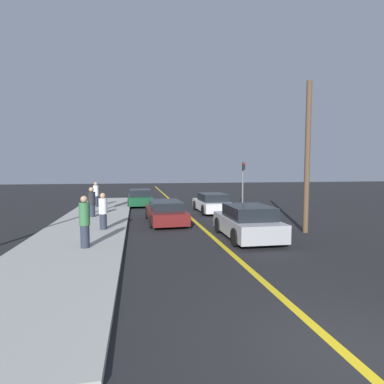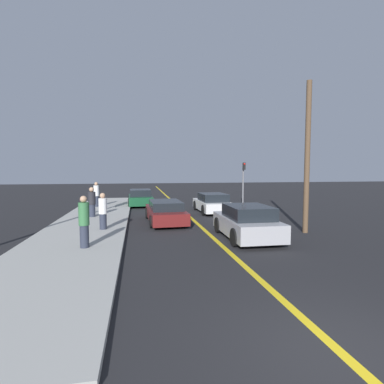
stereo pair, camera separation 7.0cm
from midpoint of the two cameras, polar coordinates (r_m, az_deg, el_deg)
ground_plane at (r=5.80m, az=28.01°, el=-26.35°), size 120.00×120.00×0.00m
road_center_line at (r=22.29m, az=-2.06°, el=-3.19°), size 0.20×60.00×0.01m
sidewalk_left at (r=17.26m, az=-18.35°, el=-5.36°), size 3.80×25.98×0.15m
car_near_right_lane at (r=12.89m, az=10.55°, el=-5.71°), size 2.07×4.15×1.41m
car_ahead_center at (r=16.54m, az=-4.98°, el=-3.77°), size 2.08×4.85×1.21m
car_far_distant at (r=20.39m, az=4.00°, el=-2.12°), size 2.03×4.18×1.30m
car_parked_left_lot at (r=24.36m, az=-9.72°, el=-1.10°), size 2.01×4.16×1.33m
pedestrian_near_curb at (r=11.22m, az=-19.71°, el=-5.35°), size 0.36×0.36×1.84m
pedestrian_mid_group at (r=14.39m, az=-16.48°, el=-3.53°), size 0.38×0.38×1.68m
pedestrian_far_standing at (r=18.39m, az=-18.43°, el=-1.85°), size 0.43×0.43×1.73m
pedestrian_by_sign at (r=23.35m, az=-17.67°, el=-0.42°), size 0.39×0.39×1.83m
traffic_light at (r=23.36m, az=9.84°, el=2.38°), size 0.18×0.40×3.44m
utility_pole at (r=14.66m, az=21.22°, el=6.09°), size 0.24×0.24×6.88m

